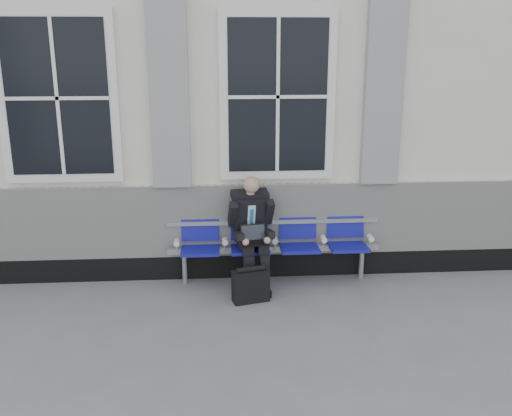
{
  "coord_description": "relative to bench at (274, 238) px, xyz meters",
  "views": [
    {
      "loc": [
        -0.37,
        -5.24,
        2.85
      ],
      "look_at": [
        0.06,
        0.9,
        1.06
      ],
      "focal_mm": 40.0,
      "sensor_mm": 36.0,
      "label": 1
    }
  ],
  "objects": [
    {
      "name": "ground",
      "position": [
        -0.31,
        -1.32,
        -0.55
      ],
      "size": [
        70.0,
        70.0,
        0.0
      ],
      "primitive_type": "plane",
      "color": "slate",
      "rests_on": "ground"
    },
    {
      "name": "station_building",
      "position": [
        -0.33,
        2.15,
        1.67
      ],
      "size": [
        14.4,
        4.4,
        4.49
      ],
      "color": "white",
      "rests_on": "ground"
    },
    {
      "name": "bench",
      "position": [
        0.0,
        0.0,
        0.0
      ],
      "size": [
        2.6,
        0.47,
        0.91
      ],
      "color": "#9EA0A3",
      "rests_on": "ground"
    },
    {
      "name": "businessman",
      "position": [
        -0.28,
        -0.13,
        0.19
      ],
      "size": [
        0.56,
        0.75,
        1.36
      ],
      "color": "black",
      "rests_on": "ground"
    },
    {
      "name": "briefcase",
      "position": [
        -0.32,
        -0.59,
        -0.36
      ],
      "size": [
        0.44,
        0.27,
        0.42
      ],
      "color": "black",
      "rests_on": "ground"
    }
  ]
}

